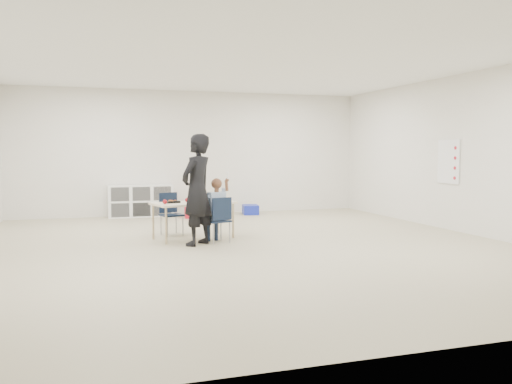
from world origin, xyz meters
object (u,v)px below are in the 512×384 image
object	(u,v)px
table	(194,220)
chair_near	(217,220)
adult	(197,190)
child	(217,207)
cubby_shelf	(141,201)

from	to	relation	value
table	chair_near	distance (m)	0.57
adult	child	bearing A→B (deg)	157.53
chair_near	cubby_shelf	bearing A→B (deg)	87.66
table	child	bearing A→B (deg)	-74.73
child	adult	world-z (taller)	adult
table	cubby_shelf	distance (m)	3.32
chair_near	adult	distance (m)	0.62
child	cubby_shelf	xyz separation A→B (m)	(-0.81, 3.77, -0.22)
chair_near	adult	size ratio (longest dim) A/B	0.42
cubby_shelf	adult	distance (m)	3.97
table	child	world-z (taller)	child
table	child	size ratio (longest dim) A/B	1.26
chair_near	child	bearing A→B (deg)	0.00
chair_near	adult	world-z (taller)	adult
adult	chair_near	bearing A→B (deg)	157.53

